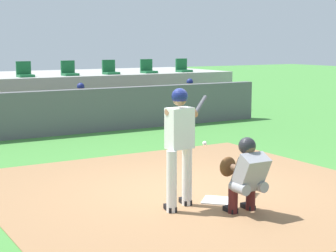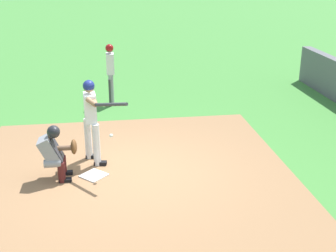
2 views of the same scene
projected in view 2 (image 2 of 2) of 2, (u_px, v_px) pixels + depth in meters
name	position (u px, v px, depth m)	size (l,w,h in m)	color
ground_plane	(134.00, 174.00, 9.13)	(80.00, 80.00, 0.00)	#428438
dirt_infield	(134.00, 174.00, 9.13)	(6.40, 6.40, 0.01)	#936B47
home_plate	(94.00, 175.00, 9.01)	(0.44, 0.44, 0.02)	white
batter_at_plate	(92.00, 117.00, 9.28)	(1.23, 0.91, 1.80)	silver
catcher_crouched	(56.00, 151.00, 8.71)	(0.49, 1.44, 1.13)	gray
on_deck_batter	(110.00, 70.00, 13.07)	(0.58, 0.23, 1.79)	#99999E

